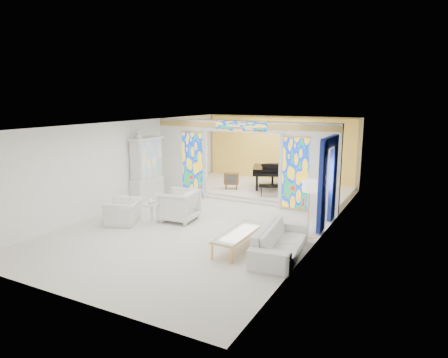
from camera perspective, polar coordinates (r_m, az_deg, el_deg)
The scene contains 24 objects.
floor at distance 12.99m, azimuth -1.23°, elevation -5.43°, with size 12.00×12.00×0.00m, color silver.
ceiling at distance 12.45m, azimuth -1.29°, elevation 7.89°, with size 7.00×12.00×0.02m, color white.
wall_back at distance 18.06m, azimuth 8.00°, elevation 4.15°, with size 7.00×0.02×3.00m, color white.
wall_front at distance 8.07m, azimuth -22.40°, elevation -5.88°, with size 7.00×0.02×3.00m, color white.
wall_left at distance 14.63m, azimuth -13.36°, elevation 2.22°, with size 0.02×12.00×3.00m, color white.
wall_right at distance 11.40m, azimuth 14.35°, elevation -0.43°, with size 0.02×12.00×3.00m, color white.
partition_wall at distance 14.37m, azimuth 2.59°, elevation 2.98°, with size 7.00×0.22×3.00m.
stained_glass_left at distance 15.29m, azimuth -4.50°, elevation 2.14°, with size 0.90×0.04×2.40m, color gold.
stained_glass_right at distance 13.60m, azimuth 10.15°, elevation 0.81°, with size 0.90×0.04×2.40m, color gold.
stained_glass_transom at distance 14.14m, azimuth 2.45°, elevation 7.60°, with size 2.00×0.04×0.34m, color gold.
alcove_platform at distance 16.56m, azimuth 5.63°, elevation -1.42°, with size 6.80×3.80×0.18m, color silver.
gold_curtain_back at distance 17.95m, azimuth 7.87°, elevation 4.11°, with size 6.70×0.10×2.90m, color #EABB51.
chandelier at distance 16.02m, azimuth 6.34°, elevation 7.04°, with size 0.48×0.48×0.30m, color #E0A64E.
blue_drapes at distance 12.07m, azimuth 14.68°, elevation 0.59°, with size 0.14×1.85×2.65m.
china_cabinet at distance 14.95m, azimuth -10.99°, elevation 1.24°, with size 0.56×1.46×2.72m.
armchair_left at distance 12.65m, azimuth -14.05°, elevation -4.54°, with size 1.12×0.98×0.73m, color white.
armchair_right at distance 12.56m, azimuth -6.49°, elevation -3.77°, with size 1.05×1.08×0.98m, color silver.
sofa at distance 9.95m, azimuth 8.08°, elevation -8.77°, with size 2.47×0.97×0.72m, color silver.
side_table at distance 12.41m, azimuth -10.30°, elevation -4.44°, with size 0.61×0.61×0.63m.
vase at distance 12.33m, azimuth -10.35°, elevation -3.01°, with size 0.19×0.19×0.20m, color silver.
coffee_table at distance 10.25m, azimuth 2.23°, elevation -7.67°, with size 0.64×2.06×0.46m.
floor_lamp at distance 10.98m, azimuth 12.14°, elevation -1.35°, with size 0.46×0.46×1.63m.
grand_piano at distance 16.40m, azimuth 7.11°, elevation 1.30°, with size 1.96×2.97×1.06m.
tv_console at distance 16.00m, azimuth 1.06°, elevation 0.06°, with size 0.66×0.55×0.65m.
Camera 1 is at (6.01, -10.88, 3.80)m, focal length 32.00 mm.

